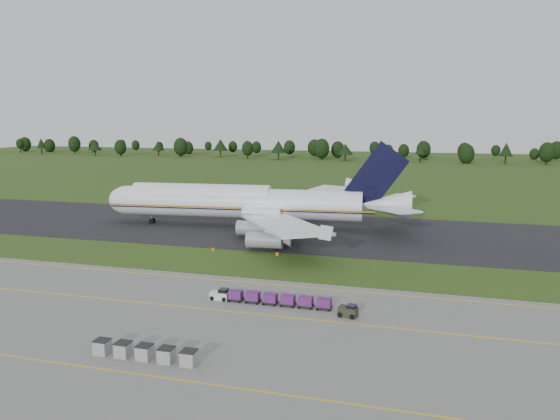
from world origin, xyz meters
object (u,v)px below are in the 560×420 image
(uld_row, at_px, (145,352))
(edge_markers, at_px, (245,252))
(baggage_train, at_px, (268,298))
(utility_cart, at_px, (348,312))
(aircraft, at_px, (247,202))

(uld_row, bearing_deg, edge_markers, 96.01)
(baggage_train, height_order, uld_row, uld_row)
(uld_row, relative_size, edge_markers, 0.89)
(utility_cart, distance_m, uld_row, 24.64)
(uld_row, bearing_deg, aircraft, 100.28)
(aircraft, height_order, uld_row, aircraft)
(edge_markers, bearing_deg, utility_cart, -49.32)
(baggage_train, bearing_deg, utility_cart, -9.06)
(utility_cart, height_order, uld_row, uld_row)
(aircraft, bearing_deg, uld_row, -79.72)
(edge_markers, bearing_deg, uld_row, -83.99)
(baggage_train, xyz_separation_m, edge_markers, (-11.65, 24.19, -0.55))
(aircraft, xyz_separation_m, edge_markers, (7.34, -22.45, -5.17))
(baggage_train, bearing_deg, edge_markers, 115.72)
(utility_cart, bearing_deg, aircraft, 121.47)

